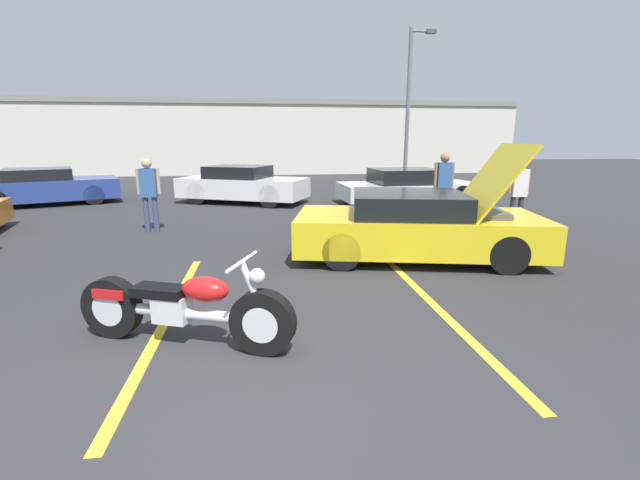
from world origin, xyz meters
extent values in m
plane|color=#2D2D30|center=(0.00, 0.00, 0.00)|extent=(80.00, 80.00, 0.00)
cube|color=yellow|center=(-1.10, 2.18, 0.00)|extent=(0.12, 4.80, 0.01)
cube|color=yellow|center=(2.25, 2.18, 0.00)|extent=(0.12, 4.80, 0.01)
cube|color=beige|center=(0.00, 25.27, 2.20)|extent=(32.00, 4.00, 4.40)
cube|color=gray|center=(0.00, 25.27, 4.25)|extent=(32.00, 4.20, 0.30)
cylinder|color=slate|center=(6.75, 16.82, 3.44)|extent=(0.18, 0.18, 6.89)
cylinder|color=slate|center=(7.20, 16.82, 6.74)|extent=(0.90, 0.10, 0.10)
cube|color=#4C4C51|center=(7.65, 16.82, 6.74)|extent=(0.44, 0.28, 0.16)
cylinder|color=black|center=(0.05, 1.10, 0.33)|extent=(0.68, 0.38, 0.66)
cylinder|color=black|center=(-1.56, 1.71, 0.33)|extent=(0.68, 0.38, 0.66)
cylinder|color=silver|center=(0.05, 1.10, 0.33)|extent=(0.40, 0.29, 0.37)
cylinder|color=silver|center=(-1.56, 1.71, 0.33)|extent=(0.40, 0.29, 0.37)
cylinder|color=silver|center=(-0.75, 1.40, 0.35)|extent=(1.41, 0.63, 0.12)
cube|color=silver|center=(-0.87, 1.45, 0.39)|extent=(0.42, 0.35, 0.28)
ellipsoid|color=red|center=(-0.51, 1.31, 0.63)|extent=(0.57, 0.44, 0.26)
cube|color=black|center=(-0.99, 1.50, 0.57)|extent=(0.62, 0.44, 0.10)
cube|color=red|center=(-1.52, 1.69, 0.52)|extent=(0.42, 0.33, 0.10)
cylinder|color=silver|center=(-0.03, 1.13, 0.66)|extent=(0.31, 0.17, 0.63)
cylinder|color=silver|center=(-0.12, 1.17, 0.95)|extent=(0.28, 0.67, 0.04)
sphere|color=silver|center=(0.01, 1.12, 0.81)|extent=(0.16, 0.16, 0.16)
cylinder|color=silver|center=(-1.08, 1.64, 0.29)|extent=(1.08, 0.48, 0.09)
cube|color=yellow|center=(2.81, 4.34, 0.48)|extent=(4.57, 2.77, 0.62)
cube|color=black|center=(2.64, 4.38, 0.99)|extent=(2.24, 2.10, 0.39)
cylinder|color=black|center=(3.92, 3.23, 0.32)|extent=(0.66, 0.35, 0.63)
cylinder|color=black|center=(4.28, 4.91, 0.32)|extent=(0.66, 0.35, 0.63)
cylinder|color=black|center=(1.34, 3.78, 0.32)|extent=(0.66, 0.35, 0.63)
cylinder|color=black|center=(1.69, 5.45, 0.32)|extent=(0.66, 0.35, 0.63)
cube|color=yellow|center=(4.00, 4.09, 1.41)|extent=(1.24, 1.92, 1.24)
cube|color=#4C4C51|center=(3.95, 4.10, 0.76)|extent=(0.81, 1.16, 0.28)
cube|color=white|center=(-0.57, 11.73, 0.52)|extent=(4.54, 3.32, 0.64)
cube|color=black|center=(-0.73, 11.80, 1.04)|extent=(2.37, 2.21, 0.40)
cylinder|color=black|center=(0.29, 10.50, 0.36)|extent=(0.75, 0.50, 0.72)
cylinder|color=black|center=(0.92, 11.90, 0.36)|extent=(0.75, 0.50, 0.72)
cylinder|color=black|center=(-2.07, 11.57, 0.36)|extent=(0.75, 0.50, 0.72)
cylinder|color=black|center=(-1.44, 12.96, 0.36)|extent=(0.75, 0.50, 0.72)
cube|color=silver|center=(4.87, 10.77, 0.44)|extent=(4.65, 2.25, 0.50)
cube|color=black|center=(4.69, 10.75, 0.92)|extent=(2.15, 1.88, 0.47)
cylinder|color=black|center=(6.33, 10.00, 0.34)|extent=(0.69, 0.27, 0.68)
cylinder|color=black|center=(6.21, 11.72, 0.34)|extent=(0.69, 0.27, 0.68)
cylinder|color=black|center=(3.53, 9.81, 0.34)|extent=(0.69, 0.27, 0.68)
cylinder|color=black|center=(3.41, 11.53, 0.34)|extent=(0.69, 0.27, 0.68)
cube|color=navy|center=(-6.97, 12.22, 0.50)|extent=(4.63, 3.40, 0.65)
cube|color=black|center=(-7.12, 12.16, 1.00)|extent=(2.42, 2.31, 0.36)
cylinder|color=black|center=(-5.43, 11.97, 0.32)|extent=(0.67, 0.45, 0.64)
cylinder|color=black|center=(-6.09, 13.51, 0.32)|extent=(0.67, 0.45, 0.64)
cylinder|color=black|center=(-8.50, 12.47, 0.32)|extent=(0.67, 0.45, 0.64)
cylinder|color=gray|center=(4.51, 7.46, 0.43)|extent=(0.12, 0.12, 0.86)
cylinder|color=gray|center=(4.71, 7.46, 0.43)|extent=(0.12, 0.12, 0.86)
cube|color=#335B93|center=(4.61, 7.46, 1.20)|extent=(0.36, 0.20, 0.68)
cylinder|color=#9E704C|center=(4.39, 7.46, 1.23)|extent=(0.08, 0.08, 0.61)
cylinder|color=#9E704C|center=(4.83, 7.46, 1.23)|extent=(0.08, 0.08, 0.61)
sphere|color=#9E704C|center=(4.61, 7.46, 1.65)|extent=(0.23, 0.23, 0.23)
cylinder|color=#38476B|center=(-2.59, 7.29, 0.41)|extent=(0.12, 0.12, 0.82)
cylinder|color=#38476B|center=(-2.39, 7.29, 0.41)|extent=(0.12, 0.12, 0.82)
cube|color=#335B93|center=(-2.49, 7.29, 1.14)|extent=(0.36, 0.20, 0.65)
cylinder|color=tan|center=(-2.71, 7.29, 1.17)|extent=(0.08, 0.08, 0.58)
cylinder|color=tan|center=(-2.27, 7.29, 1.17)|extent=(0.08, 0.08, 0.58)
sphere|color=tan|center=(-2.49, 7.29, 1.57)|extent=(0.22, 0.22, 0.22)
cylinder|color=#333338|center=(5.90, 6.41, 0.40)|extent=(0.12, 0.12, 0.79)
cylinder|color=#333338|center=(6.10, 6.41, 0.40)|extent=(0.12, 0.12, 0.79)
cube|color=white|center=(6.00, 6.41, 1.11)|extent=(0.36, 0.20, 0.63)
cylinder|color=#9E704C|center=(5.78, 6.41, 1.14)|extent=(0.08, 0.08, 0.57)
cylinder|color=#9E704C|center=(6.22, 6.41, 1.14)|extent=(0.08, 0.08, 0.57)
sphere|color=#9E704C|center=(6.00, 6.41, 1.53)|extent=(0.22, 0.22, 0.22)
camera|label=1|loc=(0.10, -2.87, 2.10)|focal=24.00mm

